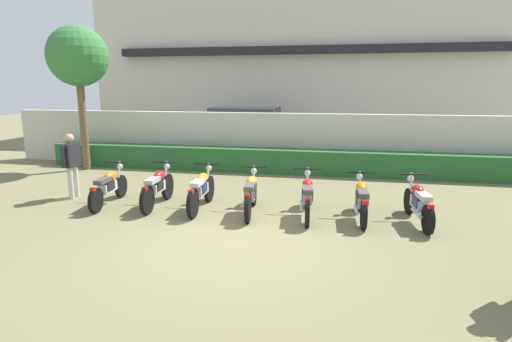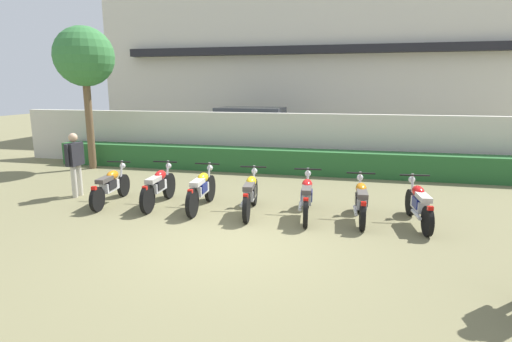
# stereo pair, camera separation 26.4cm
# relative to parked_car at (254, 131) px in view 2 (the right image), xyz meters

# --- Properties ---
(ground) EXTENTS (60.00, 60.00, 0.00)m
(ground) POSITION_rel_parked_car_xyz_m (1.90, -9.81, -0.94)
(ground) COLOR olive
(building) EXTENTS (21.01, 6.50, 8.24)m
(building) POSITION_rel_parked_car_xyz_m (1.90, 6.00, 3.18)
(building) COLOR beige
(building) RESTS_ON ground
(compound_wall) EXTENTS (19.96, 0.30, 1.87)m
(compound_wall) POSITION_rel_parked_car_xyz_m (1.90, -3.01, -0.00)
(compound_wall) COLOR beige
(compound_wall) RESTS_ON ground
(hedge_row) EXTENTS (15.97, 0.70, 0.77)m
(hedge_row) POSITION_rel_parked_car_xyz_m (1.90, -3.71, -0.55)
(hedge_row) COLOR #28602D
(hedge_row) RESTS_ON ground
(parked_car) EXTENTS (4.56, 2.21, 1.89)m
(parked_car) POSITION_rel_parked_car_xyz_m (0.00, 0.00, 0.00)
(parked_car) COLOR #9EA3A8
(parked_car) RESTS_ON ground
(tree_near_inspector) EXTENTS (1.92, 1.92, 4.65)m
(tree_near_inspector) POSITION_rel_parked_car_xyz_m (-4.60, -4.47, 2.71)
(tree_near_inspector) COLOR brown
(tree_near_inspector) RESTS_ON ground
(motorcycle_in_row_0) EXTENTS (0.60, 1.89, 0.94)m
(motorcycle_in_row_0) POSITION_rel_parked_car_xyz_m (-1.58, -8.15, -0.50)
(motorcycle_in_row_0) COLOR black
(motorcycle_in_row_0) RESTS_ON ground
(motorcycle_in_row_1) EXTENTS (0.60, 1.90, 0.98)m
(motorcycle_in_row_1) POSITION_rel_parked_car_xyz_m (-0.39, -8.05, -0.48)
(motorcycle_in_row_1) COLOR black
(motorcycle_in_row_1) RESTS_ON ground
(motorcycle_in_row_2) EXTENTS (0.60, 1.94, 0.98)m
(motorcycle_in_row_2) POSITION_rel_parked_car_xyz_m (0.69, -8.08, -0.48)
(motorcycle_in_row_2) COLOR black
(motorcycle_in_row_2) RESTS_ON ground
(motorcycle_in_row_3) EXTENTS (0.60, 1.90, 0.97)m
(motorcycle_in_row_3) POSITION_rel_parked_car_xyz_m (1.85, -8.14, -0.49)
(motorcycle_in_row_3) COLOR black
(motorcycle_in_row_3) RESTS_ON ground
(motorcycle_in_row_4) EXTENTS (0.60, 1.94, 0.96)m
(motorcycle_in_row_4) POSITION_rel_parked_car_xyz_m (3.08, -8.13, -0.49)
(motorcycle_in_row_4) COLOR black
(motorcycle_in_row_4) RESTS_ON ground
(motorcycle_in_row_5) EXTENTS (0.60, 1.77, 0.94)m
(motorcycle_in_row_5) POSITION_rel_parked_car_xyz_m (4.20, -8.14, -0.50)
(motorcycle_in_row_5) COLOR black
(motorcycle_in_row_5) RESTS_ON ground
(motorcycle_in_row_6) EXTENTS (0.60, 1.85, 0.94)m
(motorcycle_in_row_6) POSITION_rel_parked_car_xyz_m (5.33, -8.13, -0.50)
(motorcycle_in_row_6) COLOR black
(motorcycle_in_row_6) RESTS_ON ground
(inspector_person) EXTENTS (0.22, 0.66, 1.62)m
(inspector_person) POSITION_rel_parked_car_xyz_m (-2.77, -7.77, 0.01)
(inspector_person) COLOR beige
(inspector_person) RESTS_ON ground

